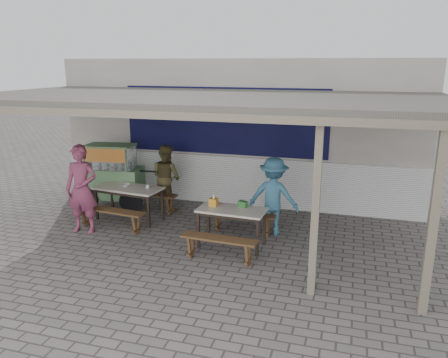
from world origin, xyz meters
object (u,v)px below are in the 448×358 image
(patron_street_side, at_px, (82,189))
(tissue_box, at_px, (214,202))
(bench_left_wall, at_px, (146,197))
(bench_right_street, at_px, (219,244))
(condiment_jar, at_px, (148,186))
(table_right, at_px, (232,213))
(bench_right_wall, at_px, (243,218))
(condiment_bowl, at_px, (126,185))
(bench_left_street, at_px, (111,214))
(patron_right_table, at_px, (273,196))
(table_left, at_px, (129,191))
(patron_wall_side, at_px, (166,177))
(donation_box, at_px, (243,204))
(vendor_cart, at_px, (113,174))

(patron_street_side, distance_m, tissue_box, 2.76)
(bench_left_wall, bearing_deg, bench_right_street, -34.68)
(condiment_jar, bearing_deg, table_right, -21.44)
(bench_right_wall, distance_m, condiment_bowl, 2.76)
(bench_left_street, bearing_deg, patron_street_side, -147.65)
(patron_right_table, bearing_deg, table_left, 4.46)
(condiment_jar, distance_m, condiment_bowl, 0.54)
(bench_right_wall, relative_size, condiment_bowl, 7.58)
(table_left, bearing_deg, patron_wall_side, 69.32)
(patron_right_table, relative_size, condiment_jar, 19.64)
(tissue_box, height_order, donation_box, tissue_box)
(bench_left_street, distance_m, patron_street_side, 0.78)
(bench_left_street, height_order, condiment_jar, condiment_jar)
(donation_box, bearing_deg, bench_right_wall, 104.28)
(patron_wall_side, distance_m, condiment_jar, 0.89)
(vendor_cart, height_order, tissue_box, vendor_cart)
(table_right, height_order, condiment_jar, condiment_jar)
(bench_right_street, height_order, donation_box, donation_box)
(patron_street_side, distance_m, donation_box, 3.32)
(patron_street_side, bearing_deg, bench_right_wall, 6.87)
(table_right, xyz_separation_m, condiment_jar, (-2.14, 0.84, 0.12))
(table_right, distance_m, donation_box, 0.28)
(donation_box, bearing_deg, patron_right_table, 56.99)
(table_left, xyz_separation_m, patron_wall_side, (0.49, 0.95, 0.10))
(table_right, bearing_deg, bench_left_street, -179.17)
(patron_right_table, bearing_deg, condiment_jar, 3.31)
(patron_right_table, height_order, condiment_jar, patron_right_table)
(bench_left_wall, bearing_deg, tissue_box, -26.23)
(bench_right_street, height_order, condiment_jar, condiment_jar)
(tissue_box, height_order, condiment_bowl, tissue_box)
(bench_left_wall, bearing_deg, patron_right_table, -3.91)
(table_left, relative_size, bench_right_wall, 1.12)
(patron_wall_side, distance_m, donation_box, 2.75)
(vendor_cart, distance_m, condiment_jar, 1.34)
(vendor_cart, bearing_deg, patron_street_side, -89.00)
(table_right, height_order, patron_wall_side, patron_wall_side)
(table_left, xyz_separation_m, bench_left_wall, (0.08, 0.67, -0.33))
(tissue_box, bearing_deg, patron_street_side, -175.36)
(vendor_cart, bearing_deg, bench_right_street, -39.59)
(table_left, distance_m, bench_right_wall, 2.64)
(patron_street_side, distance_m, condiment_jar, 1.40)
(bench_left_street, distance_m, patron_wall_side, 1.78)
(bench_left_street, distance_m, donation_box, 2.87)
(bench_left_street, relative_size, bench_right_wall, 1.15)
(bench_right_street, height_order, vendor_cart, vendor_cart)
(table_left, relative_size, tissue_box, 10.42)
(bench_left_street, relative_size, condiment_jar, 19.67)
(patron_right_table, height_order, tissue_box, patron_right_table)
(vendor_cart, relative_size, patron_street_side, 1.04)
(bench_left_wall, distance_m, tissue_box, 2.56)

